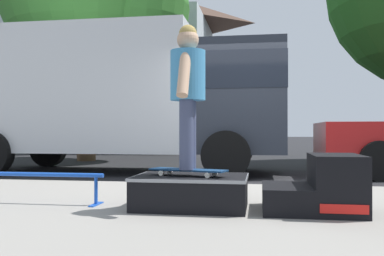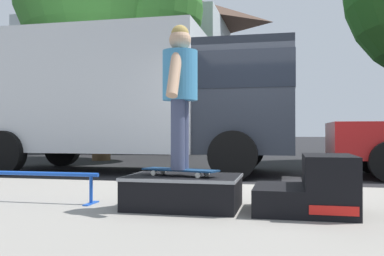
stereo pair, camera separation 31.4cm
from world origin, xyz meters
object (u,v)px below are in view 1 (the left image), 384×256
object	(u,v)px
kicker_ramp	(321,188)
skateboard	(188,170)
grind_rail	(30,180)
skate_box	(191,190)
skater_kid	(188,84)
box_truck	(124,94)

from	to	relation	value
kicker_ramp	skateboard	bearing A→B (deg)	-178.17
kicker_ramp	grind_rail	distance (m)	2.97
skate_box	skater_kid	bearing A→B (deg)	-122.97
kicker_ramp	grind_rail	bearing A→B (deg)	179.63
skate_box	grind_rail	xyz separation A→B (m)	(-1.73, 0.02, 0.08)
skater_kid	box_truck	distance (m)	5.30
skate_box	box_truck	bearing A→B (deg)	115.43
skate_box	skateboard	xyz separation A→B (m)	(-0.03, -0.04, 0.20)
skate_box	kicker_ramp	bearing A→B (deg)	-0.02
grind_rail	skate_box	bearing A→B (deg)	-0.62
grind_rail	skater_kid	xyz separation A→B (m)	(1.70, -0.06, 0.98)
skateboard	box_truck	distance (m)	5.42
skater_kid	box_truck	size ratio (longest dim) A/B	0.21
skate_box	box_truck	world-z (taller)	box_truck
skate_box	grind_rail	world-z (taller)	grind_rail
kicker_ramp	box_truck	xyz separation A→B (m)	(-3.50, 4.75, 1.36)
skate_box	kicker_ramp	distance (m)	1.24
box_truck	skate_box	bearing A→B (deg)	-64.57
kicker_ramp	skater_kid	distance (m)	1.62
skateboard	skater_kid	distance (m)	0.85
kicker_ramp	grind_rail	world-z (taller)	kicker_ramp
skateboard	kicker_ramp	bearing A→B (deg)	1.83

